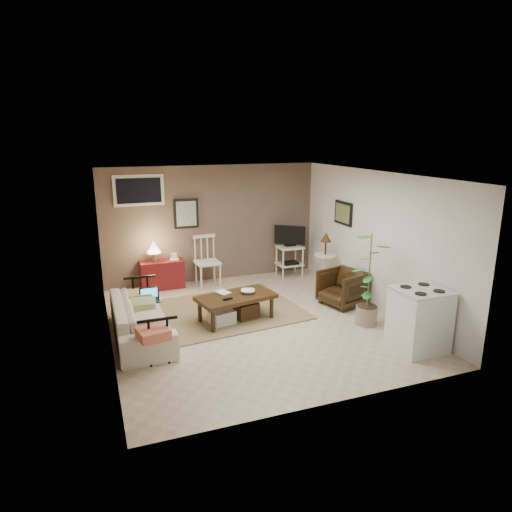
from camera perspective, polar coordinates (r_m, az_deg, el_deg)
name	(u,v)px	position (r m, az deg, el deg)	size (l,w,h in m)	color
floor	(254,322)	(7.58, -0.21, -8.29)	(5.00, 5.00, 0.00)	#C1B293
art_back	(186,214)	(9.32, -8.72, 5.27)	(0.50, 0.03, 0.60)	black
art_right	(343,213)	(9.01, 10.86, 5.29)	(0.03, 0.60, 0.45)	black
window	(139,191)	(9.12, -14.44, 7.93)	(0.96, 0.03, 0.60)	silver
rug	(224,311)	(8.03, -4.06, -6.85)	(2.54, 2.03, 0.02)	#948056
coffee_table	(236,306)	(7.53, -2.57, -6.28)	(1.35, 0.88, 0.47)	#37210F
sofa	(140,313)	(7.13, -14.24, -6.92)	(2.00, 0.58, 0.78)	beige
sofa_pillows	(145,312)	(6.88, -13.66, -6.87)	(0.38, 1.90, 0.13)	beige
sofa_end_rails	(148,315)	(7.16, -13.29, -7.23)	(0.54, 2.00, 0.67)	black
laptop	(150,297)	(7.42, -13.13, -5.00)	(0.31, 0.22, 0.21)	black
red_console	(161,272)	(9.29, -11.73, -1.94)	(0.85, 0.38, 0.98)	maroon
spindle_chair	(207,262)	(9.30, -6.10, -0.81)	(0.48, 0.48, 1.02)	silver
tv_stand	(290,250)	(9.84, 4.25, 0.79)	(0.57, 0.43, 1.12)	silver
side_table	(325,254)	(9.14, 8.66, 0.30)	(0.43, 0.43, 1.14)	silver
armchair	(342,286)	(8.36, 10.72, -3.72)	(0.69, 0.64, 0.71)	black
potted_plant	(369,276)	(7.44, 13.95, -2.46)	(0.38, 0.38, 1.54)	gray
stove	(419,319)	(6.92, 19.73, -7.46)	(0.70, 0.65, 0.92)	white
bowl	(248,286)	(7.53, -1.02, -3.83)	(0.23, 0.06, 0.23)	#37210F
book_table	(218,287)	(7.51, -4.74, -3.87)	(0.18, 0.02, 0.25)	#37210F
book_console	(170,255)	(9.23, -10.66, 0.14)	(0.16, 0.02, 0.21)	#37210F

